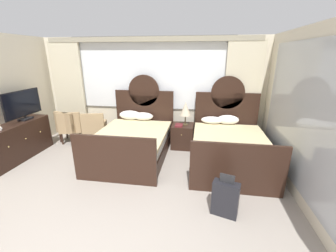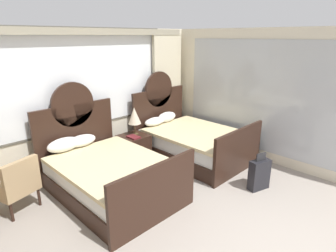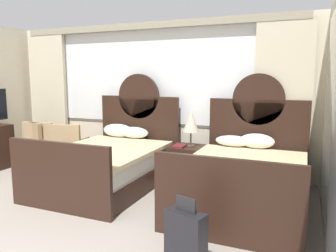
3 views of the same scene
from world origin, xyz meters
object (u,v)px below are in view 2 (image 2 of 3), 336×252
at_px(bed_near_window, 108,174).
at_px(table_lamp_on_nightstand, 134,116).
at_px(armchair_by_window_left, 16,184).
at_px(suitcase_on_floor, 259,174).
at_px(bed_near_mirror, 192,141).
at_px(book_on_nightstand, 133,137).
at_px(nightstand_between_beds, 134,149).

height_order(bed_near_window, table_lamp_on_nightstand, bed_near_window).
xyz_separation_m(bed_near_window, armchair_by_window_left, (-1.24, 0.56, 0.09)).
height_order(table_lamp_on_nightstand, suitcase_on_floor, table_lamp_on_nightstand).
bearing_deg(bed_near_window, bed_near_mirror, -0.16).
bearing_deg(bed_near_mirror, suitcase_on_floor, -97.34).
bearing_deg(book_on_nightstand, nightstand_between_beds, 51.99).
bearing_deg(nightstand_between_beds, suitcase_on_floor, -70.56).
bearing_deg(book_on_nightstand, armchair_by_window_left, -179.86).
xyz_separation_m(book_on_nightstand, suitcase_on_floor, (0.93, -2.28, -0.34)).
height_order(bed_near_mirror, book_on_nightstand, bed_near_mirror).
relative_size(bed_near_window, nightstand_between_beds, 3.77).
relative_size(book_on_nightstand, armchair_by_window_left, 0.30).
relative_size(bed_near_mirror, nightstand_between_beds, 3.77).
bearing_deg(armchair_by_window_left, suitcase_on_floor, -35.78).
xyz_separation_m(nightstand_between_beds, book_on_nightstand, (-0.08, -0.11, 0.31)).
height_order(bed_near_window, bed_near_mirror, same).
relative_size(bed_near_mirror, table_lamp_on_nightstand, 3.89).
height_order(table_lamp_on_nightstand, armchair_by_window_left, table_lamp_on_nightstand).
bearing_deg(suitcase_on_floor, table_lamp_on_nightstand, 108.02).
distance_m(bed_near_window, bed_near_mirror, 2.13).
bearing_deg(table_lamp_on_nightstand, armchair_by_window_left, -176.79).
height_order(book_on_nightstand, suitcase_on_floor, suitcase_on_floor).
xyz_separation_m(nightstand_between_beds, table_lamp_on_nightstand, (0.06, 0.02, 0.70)).
bearing_deg(book_on_nightstand, table_lamp_on_nightstand, 41.70).
xyz_separation_m(book_on_nightstand, armchair_by_window_left, (-2.23, -0.01, -0.16)).
height_order(bed_near_window, suitcase_on_floor, bed_near_window).
xyz_separation_m(bed_near_mirror, nightstand_between_beds, (-1.06, 0.68, -0.07)).
bearing_deg(table_lamp_on_nightstand, bed_near_mirror, -34.88).
distance_m(table_lamp_on_nightstand, suitcase_on_floor, 2.63).
distance_m(book_on_nightstand, suitcase_on_floor, 2.48).
bearing_deg(armchair_by_window_left, bed_near_window, -24.30).
xyz_separation_m(table_lamp_on_nightstand, suitcase_on_floor, (0.78, -2.40, -0.72)).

